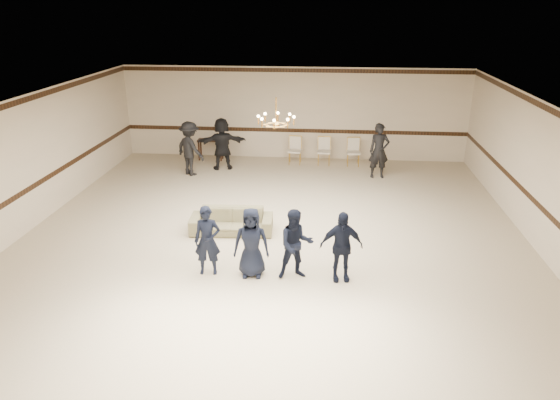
{
  "coord_description": "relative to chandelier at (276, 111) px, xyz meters",
  "views": [
    {
      "loc": [
        1.24,
        -10.92,
        5.28
      ],
      "look_at": [
        0.24,
        -0.5,
        1.24
      ],
      "focal_mm": 33.18,
      "sensor_mm": 36.0,
      "label": 1
    }
  ],
  "objects": [
    {
      "name": "adult_mid",
      "position": [
        -2.26,
        4.43,
        -2.0
      ],
      "size": [
        1.69,
        0.92,
        1.74
      ],
      "primitive_type": "imported",
      "rotation": [
        0.0,
        0.0,
        3.41
      ],
      "color": "black",
      "rests_on": "floor"
    },
    {
      "name": "boy_c",
      "position": [
        0.67,
        -2.63,
        -2.14
      ],
      "size": [
        0.82,
        0.71,
        1.47
      ],
      "primitive_type": "imported",
      "rotation": [
        0.0,
        0.0,
        0.23
      ],
      "color": "black",
      "rests_on": "floor"
    },
    {
      "name": "chandelier",
      "position": [
        0.0,
        0.0,
        0.0
      ],
      "size": [
        0.94,
        0.94,
        0.89
      ],
      "primitive_type": null,
      "color": "gold",
      "rests_on": "ceiling"
    },
    {
      "name": "banquet_chair_right",
      "position": [
        2.1,
        5.26,
        -2.41
      ],
      "size": [
        0.48,
        0.48,
        0.93
      ],
      "primitive_type": null,
      "rotation": [
        0.0,
        0.0,
        0.08
      ],
      "color": "beige",
      "rests_on": "floor"
    },
    {
      "name": "console_table",
      "position": [
        -2.9,
        5.46,
        -2.51
      ],
      "size": [
        0.89,
        0.4,
        0.74
      ],
      "primitive_type": "cube",
      "rotation": [
        0.0,
        0.0,
        0.03
      ],
      "color": "#361B12",
      "rests_on": "floor"
    },
    {
      "name": "banquet_chair_mid",
      "position": [
        1.1,
        5.26,
        -2.41
      ],
      "size": [
        0.46,
        0.46,
        0.93
      ],
      "primitive_type": null,
      "rotation": [
        0.0,
        0.0,
        -0.02
      ],
      "color": "beige",
      "rests_on": "floor"
    },
    {
      "name": "boy_a",
      "position": [
        -1.13,
        -2.63,
        -2.14
      ],
      "size": [
        0.57,
        0.41,
        1.47
      ],
      "primitive_type": "imported",
      "rotation": [
        0.0,
        0.0,
        0.11
      ],
      "color": "black",
      "rests_on": "floor"
    },
    {
      "name": "boy_b",
      "position": [
        -0.23,
        -2.63,
        -2.14
      ],
      "size": [
        0.75,
        0.52,
        1.47
      ],
      "primitive_type": "imported",
      "rotation": [
        0.0,
        0.0,
        0.08
      ],
      "color": "black",
      "rests_on": "floor"
    },
    {
      "name": "boy_d",
      "position": [
        1.57,
        -2.63,
        -2.14
      ],
      "size": [
        0.9,
        0.48,
        1.47
      ],
      "primitive_type": "imported",
      "rotation": [
        0.0,
        0.0,
        0.14
      ],
      "color": "black",
      "rests_on": "floor"
    },
    {
      "name": "crown_molding",
      "position": [
        0.0,
        5.99,
        0.21
      ],
      "size": [
        12.0,
        0.02,
        0.14
      ],
      "primitive_type": "cube",
      "color": "black",
      "rests_on": "wall_back"
    },
    {
      "name": "settee",
      "position": [
        -1.03,
        -0.58,
        -2.59
      ],
      "size": [
        2.03,
        0.9,
        0.58
      ],
      "primitive_type": "imported",
      "rotation": [
        0.0,
        0.0,
        0.07
      ],
      "color": "#75714E",
      "rests_on": "floor"
    },
    {
      "name": "adult_left",
      "position": [
        -3.16,
        3.73,
        -2.0
      ],
      "size": [
        1.29,
        1.17,
        1.74
      ],
      "primitive_type": "imported",
      "rotation": [
        0.0,
        0.0,
        2.54
      ],
      "color": "black",
      "rests_on": "floor"
    },
    {
      "name": "chair_rail",
      "position": [
        0.0,
        5.99,
        -1.88
      ],
      "size": [
        12.0,
        0.02,
        0.14
      ],
      "primitive_type": "cube",
      "color": "black",
      "rests_on": "wall_back"
    },
    {
      "name": "adult_right",
      "position": [
        2.84,
        4.03,
        -2.0
      ],
      "size": [
        0.69,
        0.5,
        1.74
      ],
      "primitive_type": "imported",
      "rotation": [
        0.0,
        0.0,
        0.14
      ],
      "color": "black",
      "rests_on": "floor"
    },
    {
      "name": "room",
      "position": [
        0.0,
        -1.0,
        -1.28
      ],
      "size": [
        12.01,
        14.01,
        3.21
      ],
      "color": "#C5B498",
      "rests_on": "ground"
    },
    {
      "name": "banquet_chair_left",
      "position": [
        0.1,
        5.26,
        -2.41
      ],
      "size": [
        0.49,
        0.49,
        0.93
      ],
      "primitive_type": null,
      "rotation": [
        0.0,
        0.0,
        -0.1
      ],
      "color": "beige",
      "rests_on": "floor"
    }
  ]
}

